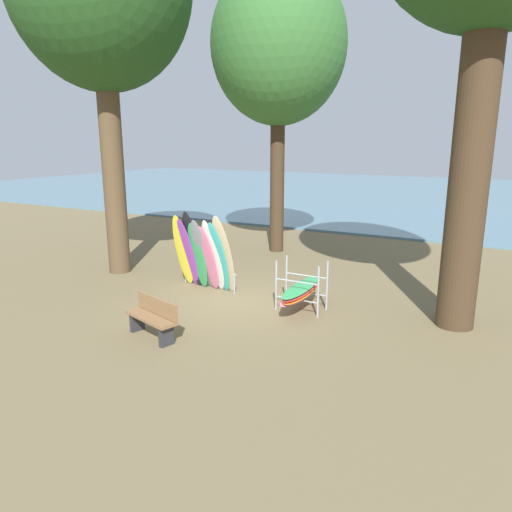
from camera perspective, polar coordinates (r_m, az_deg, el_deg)
The scene contains 6 objects.
ground_plane at distance 12.48m, azimuth -2.15°, elevation -5.43°, with size 80.00×80.00×0.00m, color brown.
lake_water at distance 38.88m, azimuth 19.55°, elevation 7.00°, with size 80.00×36.00×0.10m, color slate.
tree_mid_behind at distance 17.89m, azimuth 2.73°, elevation 23.89°, with size 4.72×4.72×10.02m.
leaning_board_pile at distance 13.16m, azimuth -6.42°, elevation 0.17°, with size 2.05×0.90×2.24m.
board_storage_rack at distance 11.76m, azimuth 5.45°, elevation -4.15°, with size 1.15×2.12×1.25m.
park_bench at distance 10.35m, azimuth -12.30°, elevation -7.20°, with size 1.46×0.79×0.85m.
Camera 1 is at (6.02, -10.13, 4.10)m, focal length 33.22 mm.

